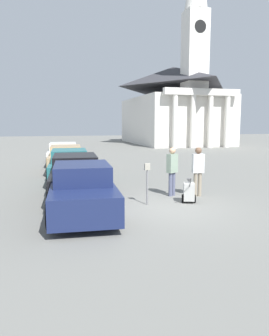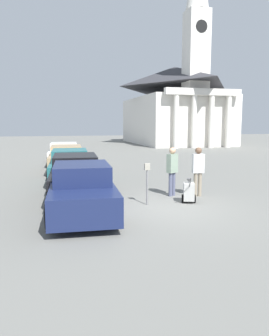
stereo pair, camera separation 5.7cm
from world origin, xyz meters
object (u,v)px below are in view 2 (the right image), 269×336
at_px(parked_car_black, 75,176).
at_px(church, 175,101).
at_px(parking_meter, 147,176).
at_px(parked_car_white, 64,154).
at_px(person_supervisor, 198,168).
at_px(person_worker, 172,168).
at_px(equipment_cart, 189,192).
at_px(parked_car_navy, 82,190).
at_px(parked_car_teal, 70,166).
at_px(parked_car_tan, 67,159).

height_order(parked_car_black, church, church).
bearing_deg(parking_meter, parked_car_white, 100.43).
distance_m(parked_car_black, person_supervisor, 4.62).
distance_m(person_worker, equipment_cart, 1.33).
bearing_deg(parked_car_navy, parked_car_black, 93.61).
relative_size(parked_car_navy, person_worker, 2.75).
height_order(parking_meter, equipment_cart, parking_meter).
distance_m(parking_meter, equipment_cart, 1.58).
height_order(parked_car_navy, parked_car_teal, parked_car_navy).
distance_m(parked_car_navy, church, 34.69).
bearing_deg(equipment_cart, parked_car_tan, 132.57).
relative_size(person_worker, equipment_cart, 1.83).
distance_m(parked_car_teal, parking_meter, 5.99).
xyz_separation_m(parked_car_black, person_worker, (3.48, -1.13, 0.34)).
distance_m(parked_car_navy, parked_car_white, 12.25).
distance_m(parked_car_navy, person_worker, 3.78).
relative_size(parked_car_teal, person_supervisor, 2.83).
xyz_separation_m(parked_car_navy, parked_car_tan, (0.00, 9.04, -0.02)).
xyz_separation_m(parked_car_teal, parked_car_tan, (0.00, 3.09, 0.00)).
distance_m(person_worker, church, 31.94).
xyz_separation_m(parked_car_white, person_worker, (3.48, -10.81, 0.38)).
distance_m(parking_meter, church, 33.41).
bearing_deg(person_worker, equipment_cart, 69.79).
distance_m(parked_car_tan, parked_car_white, 3.21).
relative_size(parked_car_white, parking_meter, 3.43).
xyz_separation_m(parked_car_navy, parked_car_white, (0.00, 12.25, -0.04)).
height_order(person_worker, person_supervisor, person_supervisor).
xyz_separation_m(parked_car_white, church, (15.17, 18.58, 4.81)).
relative_size(parked_car_tan, parking_meter, 3.52).
bearing_deg(parked_car_black, parked_car_navy, -86.39).
height_order(parked_car_teal, equipment_cart, parked_car_teal).
distance_m(parking_meter, person_supervisor, 2.32).
height_order(person_supervisor, equipment_cart, person_supervisor).
relative_size(parked_car_black, parked_car_white, 1.11).
height_order(parked_car_navy, person_supervisor, person_supervisor).
distance_m(parked_car_navy, parked_car_tan, 9.04).
distance_m(person_worker, person_supervisor, 0.95).
height_order(parked_car_navy, equipment_cart, parked_car_navy).
xyz_separation_m(parked_car_navy, parked_car_black, (-0.00, 2.57, 0.00)).
xyz_separation_m(parked_car_white, person_supervisor, (4.38, -11.11, 0.39)).
bearing_deg(parked_car_navy, person_worker, 26.10).
xyz_separation_m(parking_meter, church, (12.98, 30.45, 4.51)).
height_order(parked_car_black, person_worker, person_worker).
bearing_deg(parked_car_black, person_supervisor, -14.43).
bearing_deg(equipment_cart, church, 89.22).
xyz_separation_m(parked_car_black, parking_meter, (2.19, -2.18, 0.26)).
height_order(parked_car_black, parked_car_white, parked_car_black).
bearing_deg(parked_car_tan, person_worker, -61.81).
relative_size(parked_car_tan, parked_car_white, 1.03).
xyz_separation_m(parking_meter, person_supervisor, (2.19, 0.76, 0.08)).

